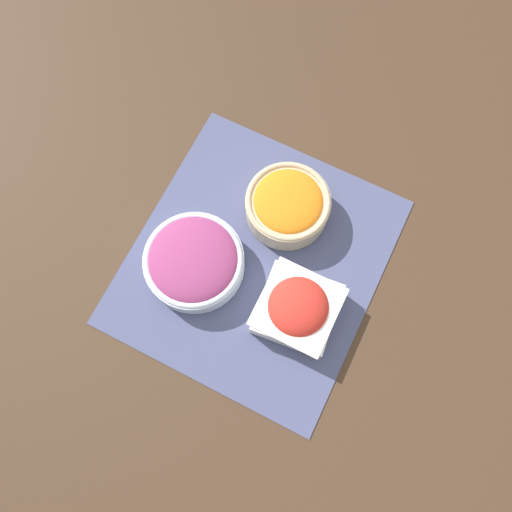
# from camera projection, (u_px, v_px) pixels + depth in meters

# --- Properties ---
(ground_plane) EXTENTS (3.00, 3.00, 0.00)m
(ground_plane) POSITION_uv_depth(u_px,v_px,m) (256.00, 261.00, 0.92)
(ground_plane) COLOR #422D1E
(placemat) EXTENTS (0.48, 0.44, 0.00)m
(placemat) POSITION_uv_depth(u_px,v_px,m) (256.00, 261.00, 0.92)
(placemat) COLOR #474C70
(placemat) RESTS_ON ground_plane
(tomato_bowl) EXTENTS (0.14, 0.14, 0.07)m
(tomato_bowl) POSITION_uv_depth(u_px,v_px,m) (297.00, 308.00, 0.86)
(tomato_bowl) COLOR white
(tomato_bowl) RESTS_ON placemat
(carrot_bowl) EXTENTS (0.16, 0.16, 0.07)m
(carrot_bowl) POSITION_uv_depth(u_px,v_px,m) (288.00, 205.00, 0.91)
(carrot_bowl) COLOR #C6B28E
(carrot_bowl) RESTS_ON placemat
(onion_bowl) EXTENTS (0.18, 0.18, 0.06)m
(onion_bowl) POSITION_uv_depth(u_px,v_px,m) (194.00, 261.00, 0.88)
(onion_bowl) COLOR silver
(onion_bowl) RESTS_ON placemat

